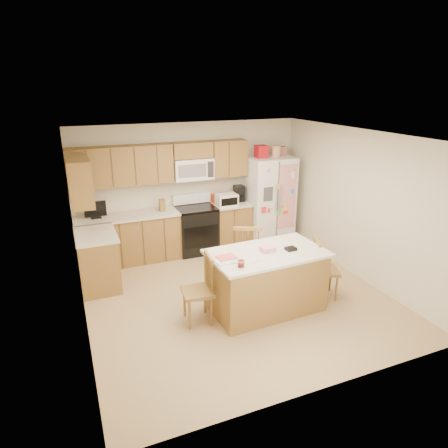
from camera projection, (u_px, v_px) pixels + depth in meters
name	position (u px, v px, depth m)	size (l,w,h in m)	color
ground	(235.00, 295.00, 6.35)	(4.50, 4.50, 0.00)	tan
room_shell	(236.00, 209.00, 5.87)	(4.60, 4.60, 2.52)	beige
cabinetry	(147.00, 215.00, 7.26)	(3.36, 1.56, 2.15)	brown
stove	(196.00, 229.00, 7.88)	(0.76, 0.65, 1.13)	black
refrigerator	(269.00, 199.00, 8.24)	(0.90, 0.79, 2.04)	white
island	(266.00, 280.00, 5.85)	(1.71, 1.05, 1.00)	brown
windsor_chair_left	(199.00, 291.00, 5.53)	(0.45, 0.46, 0.99)	brown
windsor_chair_back	(247.00, 257.00, 6.51)	(0.61, 0.60, 1.09)	brown
windsor_chair_right	(324.00, 270.00, 6.19)	(0.51, 0.52, 0.95)	brown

